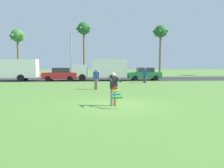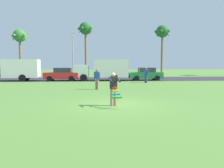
% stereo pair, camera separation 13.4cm
% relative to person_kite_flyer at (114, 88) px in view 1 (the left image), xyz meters
% --- Properties ---
extents(ground_plane, '(120.00, 120.00, 0.00)m').
position_rel_person_kite_flyer_xyz_m(ground_plane, '(0.11, 0.28, -0.95)').
color(ground_plane, '#568438').
extents(road_strip, '(120.00, 8.00, 0.01)m').
position_rel_person_kite_flyer_xyz_m(road_strip, '(0.11, 19.41, -0.95)').
color(road_strip, '#2D2D33').
rests_on(road_strip, ground).
extents(person_kite_flyer, '(0.59, 0.70, 1.73)m').
position_rel_person_kite_flyer_xyz_m(person_kite_flyer, '(0.00, 0.00, 0.00)').
color(person_kite_flyer, gray).
rests_on(person_kite_flyer, ground).
extents(kite_held, '(0.53, 0.67, 1.03)m').
position_rel_person_kite_flyer_xyz_m(kite_held, '(0.08, -0.64, -0.28)').
color(kite_held, red).
rests_on(kite_held, ground).
extents(parked_truck_grey_van, '(6.73, 2.20, 2.62)m').
position_rel_person_kite_flyer_xyz_m(parked_truck_grey_van, '(-10.65, 17.01, 0.46)').
color(parked_truck_grey_van, gray).
rests_on(parked_truck_grey_van, ground).
extents(parked_car_red, '(4.26, 1.95, 1.60)m').
position_rel_person_kite_flyer_xyz_m(parked_car_red, '(-4.99, 17.01, -0.18)').
color(parked_car_red, red).
rests_on(parked_car_red, ground).
extents(parked_truck_white_box, '(6.76, 2.28, 2.62)m').
position_rel_person_kite_flyer_xyz_m(parked_truck_white_box, '(0.27, 17.02, 0.46)').
color(parked_truck_white_box, silver).
rests_on(parked_truck_white_box, ground).
extents(parked_car_green, '(4.24, 1.91, 1.60)m').
position_rel_person_kite_flyer_xyz_m(parked_car_green, '(5.52, 17.02, -0.18)').
color(parked_car_green, '#1E7238').
rests_on(parked_car_green, ground).
extents(palm_tree_left_near, '(2.58, 2.71, 7.66)m').
position_rel_person_kite_flyer_xyz_m(palm_tree_left_near, '(-13.09, 27.34, 5.35)').
color(palm_tree_left_near, brown).
rests_on(palm_tree_left_near, ground).
extents(palm_tree_right_near, '(2.58, 2.71, 8.99)m').
position_rel_person_kite_flyer_xyz_m(palm_tree_right_near, '(-2.40, 27.79, 6.59)').
color(palm_tree_right_near, brown).
rests_on(palm_tree_right_near, ground).
extents(palm_tree_centre_far, '(2.58, 2.71, 8.55)m').
position_rel_person_kite_flyer_xyz_m(palm_tree_centre_far, '(10.56, 27.11, 6.18)').
color(palm_tree_centre_far, brown).
rests_on(palm_tree_centre_far, ground).
extents(streetlight_pole, '(0.24, 1.65, 7.00)m').
position_rel_person_kite_flyer_xyz_m(streetlight_pole, '(-4.26, 24.37, 3.05)').
color(streetlight_pole, '#9E9EA3').
rests_on(streetlight_pole, ground).
extents(person_walker_near, '(0.50, 0.37, 1.73)m').
position_rel_person_kite_flyer_xyz_m(person_walker_near, '(-0.77, 7.40, -0.02)').
color(person_walker_near, gray).
rests_on(person_walker_near, ground).
extents(person_walker_far, '(0.40, 0.47, 1.73)m').
position_rel_person_kite_flyer_xyz_m(person_walker_far, '(4.71, 13.30, -0.02)').
color(person_walker_far, '#384772').
rests_on(person_walker_far, ground).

